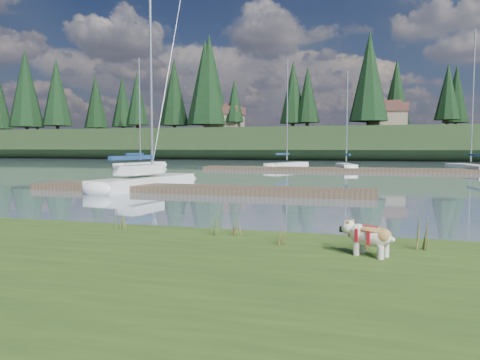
% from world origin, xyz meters
% --- Properties ---
extents(ground, '(200.00, 200.00, 0.00)m').
position_xyz_m(ground, '(0.00, 30.00, 0.00)').
color(ground, gray).
rests_on(ground, ground).
extents(bank, '(60.00, 9.00, 0.35)m').
position_xyz_m(bank, '(0.00, -6.00, 0.17)').
color(bank, '#34511A').
rests_on(bank, ground).
extents(ridge, '(200.00, 20.00, 5.00)m').
position_xyz_m(ridge, '(0.00, 73.00, 2.50)').
color(ridge, black).
rests_on(ridge, ground).
extents(bulldog, '(0.89, 0.61, 0.53)m').
position_xyz_m(bulldog, '(3.76, -3.19, 0.68)').
color(bulldog, silver).
rests_on(bulldog, bank).
extents(sailboat_main, '(2.70, 8.12, 11.57)m').
position_xyz_m(sailboat_main, '(-7.06, 10.96, 0.42)').
color(sailboat_main, white).
rests_on(sailboat_main, ground).
extents(dock_near, '(16.00, 2.00, 0.30)m').
position_xyz_m(dock_near, '(-4.00, 9.00, 0.15)').
color(dock_near, '#4C3D2C').
rests_on(dock_near, ground).
extents(dock_far, '(26.00, 2.20, 0.30)m').
position_xyz_m(dock_far, '(2.00, 30.00, 0.15)').
color(dock_far, '#4C3D2C').
rests_on(dock_far, ground).
extents(sailboat_bg_0, '(2.49, 7.39, 10.60)m').
position_xyz_m(sailboat_bg_0, '(-17.63, 30.55, 0.32)').
color(sailboat_bg_0, white).
rests_on(sailboat_bg_0, ground).
extents(sailboat_bg_1, '(3.62, 7.03, 10.52)m').
position_xyz_m(sailboat_bg_1, '(-3.91, 34.08, 0.33)').
color(sailboat_bg_1, white).
rests_on(sailboat_bg_1, ground).
extents(sailboat_bg_2, '(2.32, 5.79, 8.80)m').
position_xyz_m(sailboat_bg_2, '(1.42, 32.12, 0.34)').
color(sailboat_bg_2, white).
rests_on(sailboat_bg_2, ground).
extents(sailboat_bg_3, '(3.29, 8.32, 11.98)m').
position_xyz_m(sailboat_bg_3, '(11.63, 33.40, 0.32)').
color(sailboat_bg_3, white).
rests_on(sailboat_bg_3, ground).
extents(weed_0, '(0.17, 0.14, 0.70)m').
position_xyz_m(weed_0, '(0.86, -2.20, 0.64)').
color(weed_0, '#475B23').
rests_on(weed_0, bank).
extents(weed_1, '(0.17, 0.14, 0.45)m').
position_xyz_m(weed_1, '(1.32, -2.14, 0.54)').
color(weed_1, '#475B23').
rests_on(weed_1, bank).
extents(weed_2, '(0.17, 0.14, 0.65)m').
position_xyz_m(weed_2, '(3.73, -2.72, 0.62)').
color(weed_2, '#475B23').
rests_on(weed_2, bank).
extents(weed_3, '(0.17, 0.14, 0.47)m').
position_xyz_m(weed_3, '(-1.23, -2.14, 0.55)').
color(weed_3, '#475B23').
rests_on(weed_3, bank).
extents(weed_4, '(0.17, 0.14, 0.41)m').
position_xyz_m(weed_4, '(2.29, -2.72, 0.52)').
color(weed_4, '#475B23').
rests_on(weed_4, bank).
extents(weed_5, '(0.17, 0.14, 0.70)m').
position_xyz_m(weed_5, '(4.61, -2.47, 0.64)').
color(weed_5, '#475B23').
rests_on(weed_5, bank).
extents(mud_lip, '(60.00, 0.50, 0.14)m').
position_xyz_m(mud_lip, '(0.00, -1.60, 0.07)').
color(mud_lip, '#33281C').
rests_on(mud_lip, ground).
extents(conifer_0, '(5.72, 5.72, 14.15)m').
position_xyz_m(conifer_0, '(-55.00, 67.00, 12.64)').
color(conifer_0, '#382619').
rests_on(conifer_0, ridge).
extents(conifer_1, '(4.40, 4.40, 11.30)m').
position_xyz_m(conifer_1, '(-40.00, 71.00, 11.28)').
color(conifer_1, '#382619').
rests_on(conifer_1, ridge).
extents(conifer_2, '(6.60, 6.60, 16.05)m').
position_xyz_m(conifer_2, '(-25.00, 68.00, 13.54)').
color(conifer_2, '#382619').
rests_on(conifer_2, ridge).
extents(conifer_3, '(4.84, 4.84, 12.25)m').
position_xyz_m(conifer_3, '(-10.00, 72.00, 11.74)').
color(conifer_3, '#382619').
rests_on(conifer_3, ridge).
extents(conifer_4, '(6.16, 6.16, 15.10)m').
position_xyz_m(conifer_4, '(3.00, 66.00, 13.09)').
color(conifer_4, '#382619').
rests_on(conifer_4, ridge).
extents(conifer_5, '(3.96, 3.96, 10.35)m').
position_xyz_m(conifer_5, '(15.00, 70.00, 10.83)').
color(conifer_5, '#382619').
rests_on(conifer_5, ridge).
extents(house_0, '(6.30, 5.30, 4.65)m').
position_xyz_m(house_0, '(-22.00, 70.00, 7.31)').
color(house_0, gray).
rests_on(house_0, ridge).
extents(house_1, '(6.30, 5.30, 4.65)m').
position_xyz_m(house_1, '(6.00, 71.00, 7.31)').
color(house_1, gray).
rests_on(house_1, ridge).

